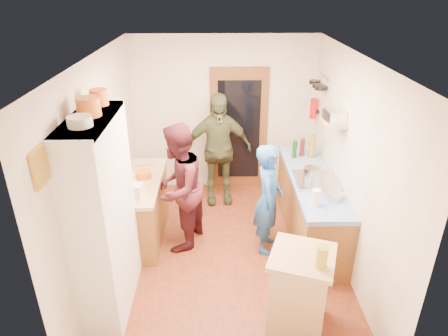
{
  "coord_description": "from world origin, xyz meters",
  "views": [
    {
      "loc": [
        -0.11,
        -4.35,
        3.37
      ],
      "look_at": [
        -0.03,
        0.15,
        1.22
      ],
      "focal_mm": 32.0,
      "sensor_mm": 36.0,
      "label": 1
    }
  ],
  "objects_px": {
    "island_base": "(299,292)",
    "person_left": "(182,187)",
    "person_hob": "(270,200)",
    "hutch_body": "(104,218)",
    "person_back": "(219,150)",
    "right_counter_base": "(310,207)"
  },
  "relations": [
    {
      "from": "island_base",
      "to": "person_left",
      "type": "distance_m",
      "value": 2.03
    },
    {
      "from": "island_base",
      "to": "person_hob",
      "type": "relative_size",
      "value": 0.57
    },
    {
      "from": "hutch_body",
      "to": "person_left",
      "type": "bearing_deg",
      "value": 56.62
    },
    {
      "from": "hutch_body",
      "to": "island_base",
      "type": "xyz_separation_m",
      "value": [
        2.02,
        -0.4,
        -0.67
      ]
    },
    {
      "from": "person_back",
      "to": "hutch_body",
      "type": "bearing_deg",
      "value": -123.5
    },
    {
      "from": "hutch_body",
      "to": "person_back",
      "type": "distance_m",
      "value": 2.56
    },
    {
      "from": "right_counter_base",
      "to": "person_left",
      "type": "distance_m",
      "value": 1.85
    },
    {
      "from": "person_hob",
      "to": "person_left",
      "type": "distance_m",
      "value": 1.17
    },
    {
      "from": "person_left",
      "to": "person_back",
      "type": "distance_m",
      "value": 1.27
    },
    {
      "from": "person_left",
      "to": "island_base",
      "type": "bearing_deg",
      "value": 59.2
    },
    {
      "from": "right_counter_base",
      "to": "person_hob",
      "type": "relative_size",
      "value": 1.45
    },
    {
      "from": "person_back",
      "to": "island_base",
      "type": "bearing_deg",
      "value": -78.28
    },
    {
      "from": "person_hob",
      "to": "person_left",
      "type": "height_order",
      "value": "person_left"
    },
    {
      "from": "person_left",
      "to": "person_back",
      "type": "height_order",
      "value": "person_back"
    },
    {
      "from": "hutch_body",
      "to": "person_hob",
      "type": "relative_size",
      "value": 1.45
    },
    {
      "from": "person_hob",
      "to": "person_back",
      "type": "relative_size",
      "value": 0.83
    },
    {
      "from": "island_base",
      "to": "person_hob",
      "type": "xyz_separation_m",
      "value": [
        -0.15,
        1.33,
        0.33
      ]
    },
    {
      "from": "hutch_body",
      "to": "right_counter_base",
      "type": "xyz_separation_m",
      "value": [
        2.5,
        1.3,
        -0.68
      ]
    },
    {
      "from": "island_base",
      "to": "person_back",
      "type": "distance_m",
      "value": 2.82
    },
    {
      "from": "right_counter_base",
      "to": "person_hob",
      "type": "distance_m",
      "value": 0.81
    },
    {
      "from": "island_base",
      "to": "person_left",
      "type": "bearing_deg",
      "value": 131.21
    },
    {
      "from": "person_hob",
      "to": "person_left",
      "type": "relative_size",
      "value": 0.87
    }
  ]
}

